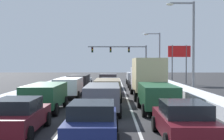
# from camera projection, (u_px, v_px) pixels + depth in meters

# --- Properties ---
(ground_plane) EXTENTS (132.04, 132.04, 0.00)m
(ground_plane) POSITION_uv_depth(u_px,v_px,m) (107.00, 98.00, 25.55)
(ground_plane) COLOR #28282B
(lane_stripe_between_right_lane_and_center_lane) EXTENTS (0.14, 55.86, 0.01)m
(lane_stripe_between_right_lane_and_center_lane) POSITION_uv_depth(u_px,v_px,m) (125.00, 92.00, 30.62)
(lane_stripe_between_right_lane_and_center_lane) COLOR silver
(lane_stripe_between_right_lane_and_center_lane) RESTS_ON ground
(lane_stripe_between_center_lane_and_left_lane) EXTENTS (0.14, 55.86, 0.01)m
(lane_stripe_between_center_lane_and_left_lane) POSITION_uv_depth(u_px,v_px,m) (91.00, 92.00, 30.64)
(lane_stripe_between_center_lane_and_left_lane) COLOR silver
(lane_stripe_between_center_lane_and_left_lane) RESTS_ON ground
(snow_bank_right_shoulder) EXTENTS (1.70, 55.86, 0.73)m
(snow_bank_right_shoulder) POSITION_uv_depth(u_px,v_px,m) (177.00, 88.00, 30.58)
(snow_bank_right_shoulder) COLOR white
(snow_bank_right_shoulder) RESTS_ON ground
(snow_bank_left_shoulder) EXTENTS (1.76, 55.86, 0.61)m
(snow_bank_left_shoulder) POSITION_uv_depth(u_px,v_px,m) (39.00, 89.00, 30.66)
(snow_bank_left_shoulder) COLOR white
(snow_bank_left_shoulder) RESTS_ON ground
(sedan_maroon_right_lane_nearest) EXTENTS (2.00, 4.50, 1.51)m
(sedan_maroon_right_lane_nearest) POSITION_uv_depth(u_px,v_px,m) (184.00, 121.00, 11.51)
(sedan_maroon_right_lane_nearest) COLOR maroon
(sedan_maroon_right_lane_nearest) RESTS_ON ground
(suv_green_right_lane_second) EXTENTS (2.16, 4.90, 1.67)m
(suv_green_right_lane_second) POSITION_uv_depth(u_px,v_px,m) (157.00, 95.00, 18.21)
(suv_green_right_lane_second) COLOR #1E5633
(suv_green_right_lane_second) RESTS_ON ground
(box_truck_right_lane_third) EXTENTS (2.53, 7.20, 3.36)m
(box_truck_right_lane_third) POSITION_uv_depth(u_px,v_px,m) (147.00, 76.00, 25.51)
(box_truck_right_lane_third) COLOR silver
(box_truck_right_lane_third) RESTS_ON ground
(sedan_black_right_lane_fourth) EXTENTS (2.00, 4.50, 1.51)m
(sedan_black_right_lane_fourth) POSITION_uv_depth(u_px,v_px,m) (137.00, 82.00, 33.94)
(sedan_black_right_lane_fourth) COLOR black
(sedan_black_right_lane_fourth) RESTS_ON ground
(suv_silver_right_lane_fifth) EXTENTS (2.16, 4.90, 1.67)m
(suv_silver_right_lane_fifth) POSITION_uv_depth(u_px,v_px,m) (135.00, 77.00, 40.67)
(suv_silver_right_lane_fifth) COLOR #B7BABF
(suv_silver_right_lane_fifth) RESTS_ON ground
(sedan_navy_center_lane_nearest) EXTENTS (2.00, 4.50, 1.51)m
(sedan_navy_center_lane_nearest) POSITION_uv_depth(u_px,v_px,m) (92.00, 121.00, 11.42)
(sedan_navy_center_lane_nearest) COLOR navy
(sedan_navy_center_lane_nearest) RESTS_ON ground
(suv_gray_center_lane_second) EXTENTS (2.16, 4.90, 1.67)m
(suv_gray_center_lane_second) POSITION_uv_depth(u_px,v_px,m) (103.00, 96.00, 17.86)
(suv_gray_center_lane_second) COLOR slate
(suv_gray_center_lane_second) RESTS_ON ground
(suv_tan_center_lane_third) EXTENTS (2.16, 4.90, 1.67)m
(suv_tan_center_lane_third) POSITION_uv_depth(u_px,v_px,m) (108.00, 88.00, 23.82)
(suv_tan_center_lane_third) COLOR #937F60
(suv_tan_center_lane_third) RESTS_ON ground
(sedan_red_center_lane_fourth) EXTENTS (2.00, 4.50, 1.51)m
(sedan_red_center_lane_fourth) POSITION_uv_depth(u_px,v_px,m) (110.00, 85.00, 29.56)
(sedan_red_center_lane_fourth) COLOR maroon
(sedan_red_center_lane_fourth) RESTS_ON ground
(suv_charcoal_center_lane_fifth) EXTENTS (2.16, 4.90, 1.67)m
(suv_charcoal_center_lane_fifth) POSITION_uv_depth(u_px,v_px,m) (108.00, 79.00, 36.22)
(suv_charcoal_center_lane_fifth) COLOR #38383D
(suv_charcoal_center_lane_fifth) RESTS_ON ground
(sedan_maroon_left_lane_nearest) EXTENTS (2.00, 4.50, 1.51)m
(sedan_maroon_left_lane_nearest) POSITION_uv_depth(u_px,v_px,m) (18.00, 116.00, 12.60)
(sedan_maroon_left_lane_nearest) COLOR maroon
(sedan_maroon_left_lane_nearest) RESTS_ON ground
(suv_green_left_lane_second) EXTENTS (2.16, 4.90, 1.67)m
(suv_green_left_lane_second) POSITION_uv_depth(u_px,v_px,m) (45.00, 95.00, 18.48)
(suv_green_left_lane_second) COLOR #1E5633
(suv_green_left_lane_second) RESTS_ON ground
(suv_white_left_lane_third) EXTENTS (2.16, 4.90, 1.67)m
(suv_white_left_lane_third) POSITION_uv_depth(u_px,v_px,m) (69.00, 86.00, 25.68)
(suv_white_left_lane_third) COLOR silver
(suv_white_left_lane_third) RESTS_ON ground
(suv_black_left_lane_fourth) EXTENTS (2.16, 4.90, 1.67)m
(suv_black_left_lane_fourth) POSITION_uv_depth(u_px,v_px,m) (79.00, 81.00, 32.31)
(suv_black_left_lane_fourth) COLOR black
(suv_black_left_lane_fourth) RESTS_ON ground
(sedan_silver_left_lane_fifth) EXTENTS (2.00, 4.50, 1.51)m
(sedan_silver_left_lane_fifth) POSITION_uv_depth(u_px,v_px,m) (83.00, 80.00, 38.77)
(sedan_silver_left_lane_fifth) COLOR #B7BABF
(sedan_silver_left_lane_fifth) RESTS_ON ground
(traffic_light_gantry) EXTENTS (10.94, 0.47, 6.20)m
(traffic_light_gantry) POSITION_uv_depth(u_px,v_px,m) (126.00, 53.00, 55.87)
(traffic_light_gantry) COLOR slate
(traffic_light_gantry) RESTS_ON ground
(street_lamp_right_mid) EXTENTS (2.66, 0.36, 8.66)m
(street_lamp_right_mid) POSITION_uv_depth(u_px,v_px,m) (190.00, 40.00, 27.92)
(street_lamp_right_mid) COLOR gray
(street_lamp_right_mid) RESTS_ON ground
(street_lamp_right_far) EXTENTS (2.66, 0.36, 7.77)m
(street_lamp_right_far) POSITION_uv_depth(u_px,v_px,m) (157.00, 52.00, 48.24)
(street_lamp_right_far) COLOR gray
(street_lamp_right_far) RESTS_ON ground
(roadside_sign_right) EXTENTS (3.20, 0.16, 5.50)m
(roadside_sign_right) POSITION_uv_depth(u_px,v_px,m) (179.00, 55.00, 42.81)
(roadside_sign_right) COLOR #59595B
(roadside_sign_right) RESTS_ON ground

